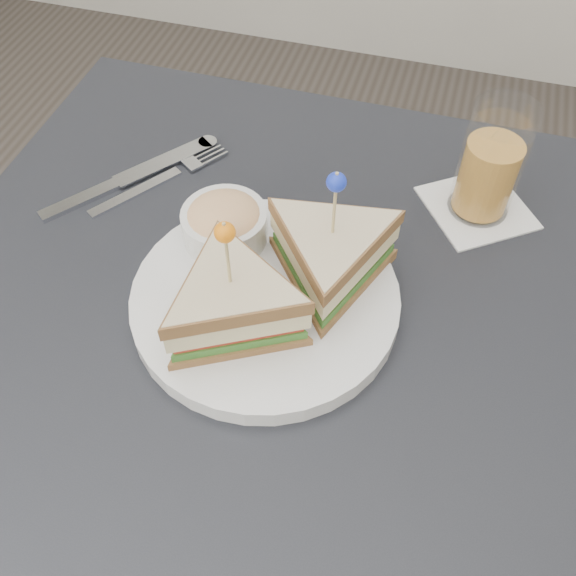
{
  "coord_description": "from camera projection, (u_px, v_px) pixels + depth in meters",
  "views": [
    {
      "loc": [
        0.12,
        -0.37,
        1.29
      ],
      "look_at": [
        0.01,
        0.01,
        0.8
      ],
      "focal_mm": 40.0,
      "sensor_mm": 36.0,
      "label": 1
    }
  ],
  "objects": [
    {
      "name": "drink_set",
      "position": [
        490.0,
        168.0,
        0.72
      ],
      "size": [
        0.16,
        0.16,
        0.14
      ],
      "rotation": [
        0.0,
        0.0,
        0.62
      ],
      "color": "white",
      "rests_on": "table"
    },
    {
      "name": "ground_plane",
      "position": [
        282.0,
        546.0,
        1.25
      ],
      "size": [
        3.5,
        3.5,
        0.0
      ],
      "primitive_type": "plane",
      "color": "#3F3833"
    },
    {
      "name": "cutlery_fork",
      "position": [
        166.0,
        177.0,
        0.8
      ],
      "size": [
        0.13,
        0.17,
        0.01
      ],
      "rotation": [
        0.0,
        0.0,
        -0.6
      ],
      "color": "silver",
      "rests_on": "table"
    },
    {
      "name": "cutlery_knife",
      "position": [
        125.0,
        180.0,
        0.8
      ],
      "size": [
        0.16,
        0.21,
        0.01
      ],
      "rotation": [
        0.0,
        0.0,
        -0.65
      ],
      "color": "silver",
      "rests_on": "table"
    },
    {
      "name": "table",
      "position": [
        277.0,
        362.0,
        0.72
      ],
      "size": [
        0.8,
        0.8,
        0.75
      ],
      "color": "black",
      "rests_on": "ground"
    },
    {
      "name": "plate_meal",
      "position": [
        273.0,
        278.0,
        0.64
      ],
      "size": [
        0.31,
        0.3,
        0.17
      ],
      "rotation": [
        0.0,
        0.0,
        -0.02
      ],
      "color": "white",
      "rests_on": "table"
    }
  ]
}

